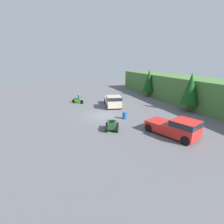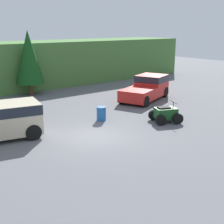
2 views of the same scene
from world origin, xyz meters
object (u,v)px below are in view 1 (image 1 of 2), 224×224
at_px(pickup_truck_red, 177,127).
at_px(quad_atv, 112,126).
at_px(dirt_bike, 78,101).
at_px(steel_barrel, 125,115).
at_px(pickup_truck_second, 113,101).
at_px(rider_person, 79,98).

height_order(pickup_truck_red, quad_atv, pickup_truck_red).
bearing_deg(quad_atv, dirt_bike, -149.55).
height_order(quad_atv, steel_barrel, quad_atv).
bearing_deg(pickup_truck_second, dirt_bike, -116.65).
distance_m(pickup_truck_second, quad_atv, 9.70).
bearing_deg(pickup_truck_second, rider_person, -120.69).
distance_m(dirt_bike, steel_barrel, 11.01).
height_order(dirt_bike, quad_atv, quad_atv).
bearing_deg(steel_barrel, pickup_truck_red, 20.88).
distance_m(pickup_truck_second, steel_barrel, 6.21).
bearing_deg(pickup_truck_red, rider_person, -179.92).
bearing_deg(rider_person, steel_barrel, -38.90).
xyz_separation_m(dirt_bike, quad_atv, (13.06, 1.49, 0.03)).
relative_size(pickup_truck_red, steel_barrel, 6.25).
xyz_separation_m(pickup_truck_red, quad_atv, (-3.68, -5.27, -0.48)).
bearing_deg(dirt_bike, pickup_truck_second, 3.44).
distance_m(dirt_bike, quad_atv, 13.14).
xyz_separation_m(rider_person, steel_barrel, (10.49, 3.95, -0.47)).
bearing_deg(steel_barrel, pickup_truck_second, 173.37).
distance_m(rider_person, steel_barrel, 11.22).
bearing_deg(pickup_truck_second, pickup_truck_red, 20.37).
bearing_deg(pickup_truck_red, dirt_bike, -178.65).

